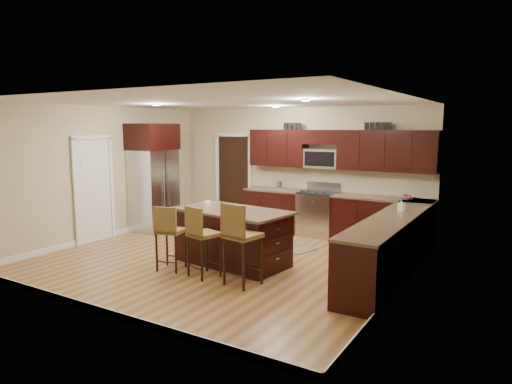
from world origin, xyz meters
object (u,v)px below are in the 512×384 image
Objects in this scene: stool_left at (169,230)px; stool_right at (239,235)px; refrigerator at (153,176)px; range at (318,213)px; stool_mid at (200,233)px; island at (232,238)px.

stool_left is 0.87× the size of stool_right.
refrigerator is at bearing 160.84° from stool_right.
range is 1.01× the size of stool_mid.
stool_mid reaches higher than island.
island is 0.88m from stool_mid.
island is 1.15m from stool_right.
stool_left is (-0.64, -0.84, 0.23)m from island.
island is 1.08m from stool_left.
refrigerator reaches higher than stool_mid.
refrigerator is (-3.58, 2.02, 0.45)m from stool_right.
stool_left is (-1.07, -3.44, 0.18)m from range.
stool_left is at bearing -120.00° from island.
range is at bearing 23.46° from refrigerator.
refrigerator reaches higher than stool_left.
island is 1.87× the size of stool_mid.
stool_right is at bearing 15.21° from stool_mid.
range is at bearing 87.89° from island.
stool_mid is 0.91× the size of stool_right.
stool_right is (1.35, -0.01, 0.10)m from stool_left.
range reaches higher than island.
stool_right is at bearing -29.45° from refrigerator.
stool_left is at bearing -42.01° from refrigerator.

